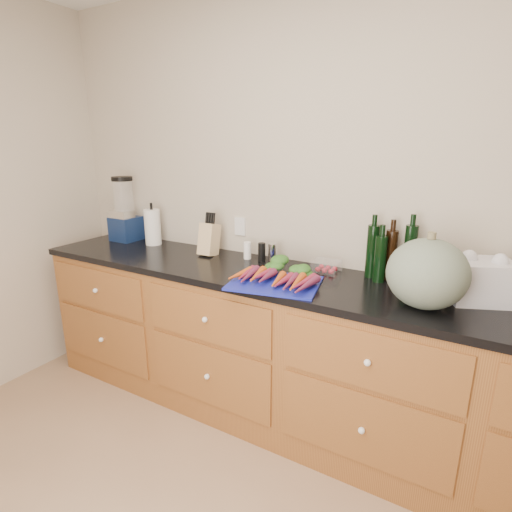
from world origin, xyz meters
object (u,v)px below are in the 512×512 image
Objects in this scene: knife_block at (209,239)px; blender_appliance at (125,213)px; carrots at (279,275)px; paper_towel at (153,227)px; cutting_board at (275,283)px; squash at (427,274)px; tomato_box at (326,266)px.

blender_appliance is at bearing 178.75° from knife_block.
carrots is at bearing -21.66° from knife_block.
blender_appliance reaches higher than paper_towel.
blender_appliance is at bearing 167.59° from cutting_board.
knife_block reaches higher than cutting_board.
paper_towel reaches higher than carrots.
squash is 1.39m from knife_block.
cutting_board is 0.05m from carrots.
paper_towel is 1.23× the size of knife_block.
paper_towel is (0.27, 0.00, -0.08)m from blender_appliance.
carrots is 1.48m from blender_appliance.
blender_appliance is 0.80m from knife_block.
tomato_box is at bearing 155.37° from squash.
cutting_board is 0.72m from knife_block.
carrots is 1.73× the size of paper_towel.
cutting_board is 1.30× the size of squash.
squash is 2.18m from blender_appliance.
squash reaches higher than knife_block.
tomato_box is (1.33, 0.01, -0.09)m from paper_towel.
paper_towel reaches higher than knife_block.
squash is 0.63m from tomato_box.
carrots is 1.20m from paper_towel.
blender_appliance is (-2.17, 0.24, 0.05)m from squash.
blender_appliance is at bearing 169.24° from carrots.
carrots is 1.26× the size of squash.
blender_appliance reaches higher than tomato_box.
carrots is (-0.00, 0.04, 0.03)m from cutting_board.
knife_block is 0.81m from tomato_box.
tomato_box is at bearing 0.43° from paper_towel.
tomato_box reaches higher than cutting_board.
squash is 1.91m from paper_towel.
cutting_board is 0.96× the size of blender_appliance.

